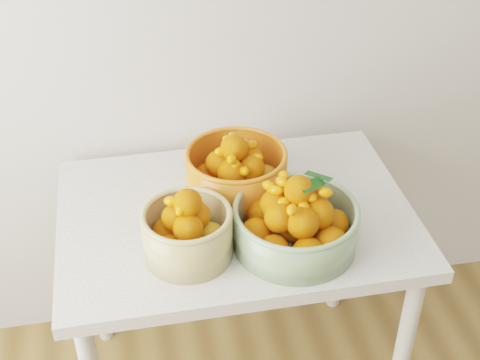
{
  "coord_description": "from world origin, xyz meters",
  "views": [
    {
      "loc": [
        -0.54,
        0.14,
        1.93
      ],
      "look_at": [
        -0.27,
        1.52,
        0.92
      ],
      "focal_mm": 50.0,
      "sensor_mm": 36.0,
      "label": 1
    }
  ],
  "objects_px": {
    "bowl_cream": "(187,232)",
    "bowl_orange": "(236,174)",
    "bowl_green": "(296,222)",
    "table": "(236,237)"
  },
  "relations": [
    {
      "from": "bowl_cream",
      "to": "bowl_orange",
      "type": "height_order",
      "value": "bowl_orange"
    },
    {
      "from": "table",
      "to": "bowl_orange",
      "type": "bearing_deg",
      "value": 78.09
    },
    {
      "from": "bowl_cream",
      "to": "bowl_orange",
      "type": "bearing_deg",
      "value": 52.57
    },
    {
      "from": "bowl_green",
      "to": "bowl_cream",
      "type": "bearing_deg",
      "value": 177.31
    },
    {
      "from": "bowl_green",
      "to": "bowl_orange",
      "type": "bearing_deg",
      "value": 115.94
    },
    {
      "from": "table",
      "to": "bowl_cream",
      "type": "distance_m",
      "value": 0.28
    },
    {
      "from": "table",
      "to": "bowl_cream",
      "type": "relative_size",
      "value": 4.0
    },
    {
      "from": "table",
      "to": "bowl_green",
      "type": "height_order",
      "value": "bowl_green"
    },
    {
      "from": "table",
      "to": "bowl_cream",
      "type": "height_order",
      "value": "bowl_cream"
    },
    {
      "from": "table",
      "to": "bowl_orange",
      "type": "relative_size",
      "value": 3.11
    }
  ]
}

